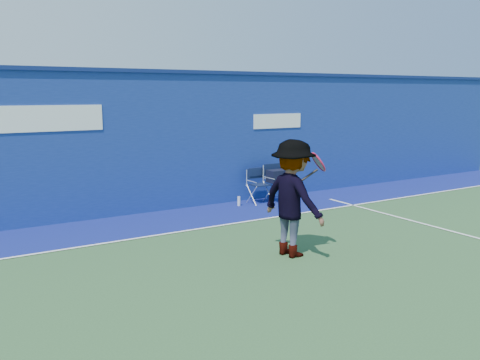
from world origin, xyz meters
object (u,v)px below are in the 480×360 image
directors_chair_right (278,186)px  water_bottle (239,201)px  directors_chair_left (260,192)px  tennis_player (293,198)px

directors_chair_right → water_bottle: size_ratio=3.96×
water_bottle → directors_chair_left: bearing=3.8°
directors_chair_right → tennis_player: size_ratio=0.48×
directors_chair_right → water_bottle: (-1.04, 0.09, -0.26)m
directors_chair_left → tennis_player: (-1.72, -3.55, 0.67)m
water_bottle → tennis_player: bearing=-107.7°
directors_chair_right → directors_chair_left: bearing=164.0°
directors_chair_right → water_bottle: directors_chair_right is taller
directors_chair_left → water_bottle: 0.62m
directors_chair_left → directors_chair_right: bearing=-16.0°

